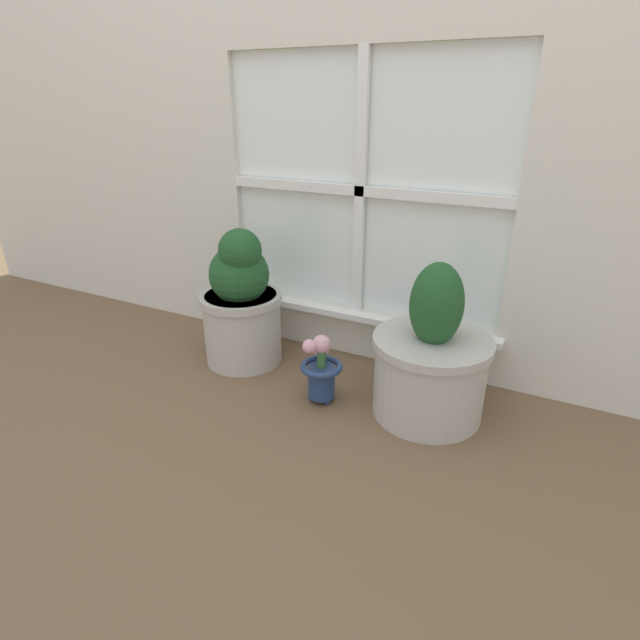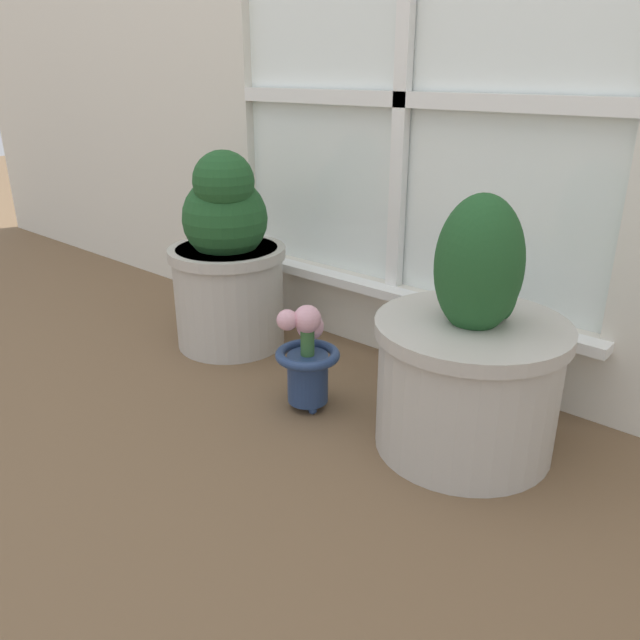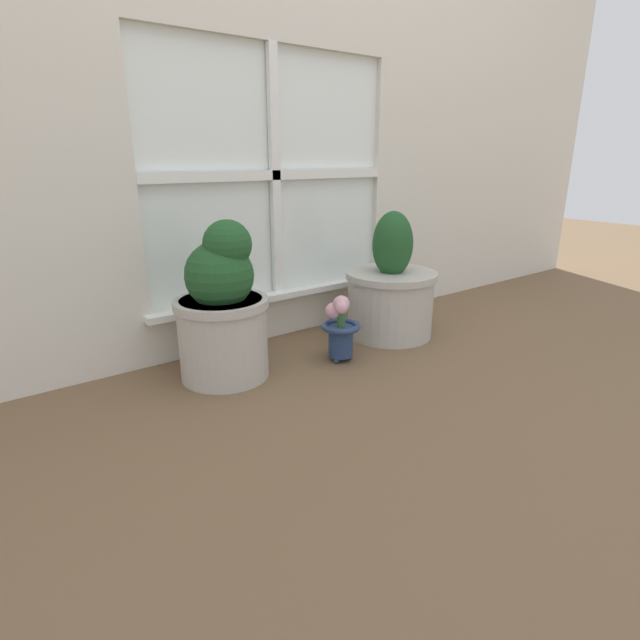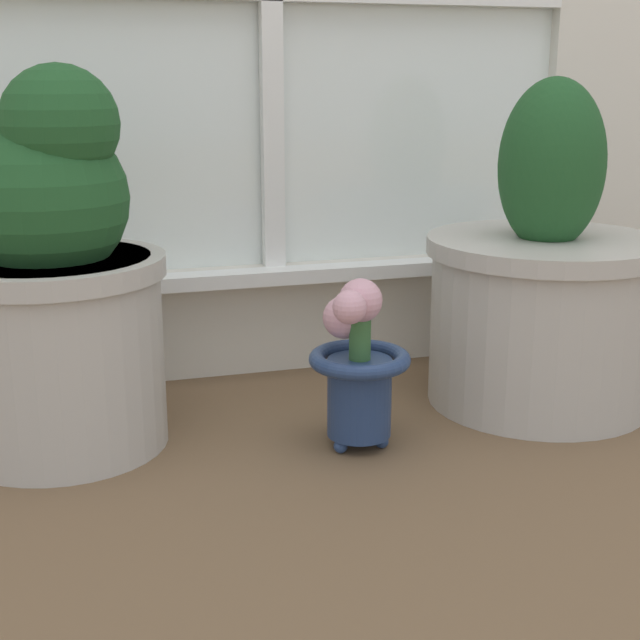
# 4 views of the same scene
# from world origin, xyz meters

# --- Properties ---
(ground_plane) EXTENTS (10.00, 10.00, 0.00)m
(ground_plane) POSITION_xyz_m (0.00, 0.00, 0.00)
(ground_plane) COLOR brown
(potted_plant_left) EXTENTS (0.31, 0.31, 0.53)m
(potted_plant_left) POSITION_xyz_m (-0.37, 0.28, 0.23)
(potted_plant_left) COLOR #B7B2A8
(potted_plant_left) RESTS_ON ground_plane
(potted_plant_right) EXTENTS (0.37, 0.37, 0.51)m
(potted_plant_right) POSITION_xyz_m (0.37, 0.25, 0.19)
(potted_plant_right) COLOR #B7B2A8
(potted_plant_right) RESTS_ON ground_plane
(flower_vase) EXTENTS (0.14, 0.14, 0.25)m
(flower_vase) POSITION_xyz_m (0.03, 0.15, 0.12)
(flower_vase) COLOR navy
(flower_vase) RESTS_ON ground_plane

